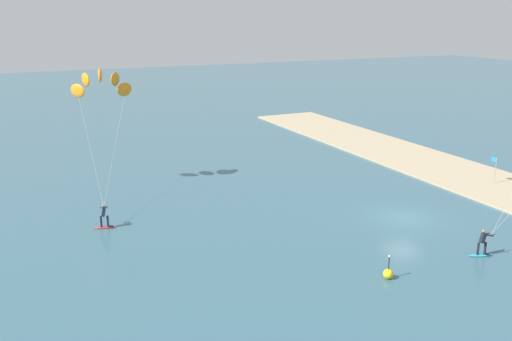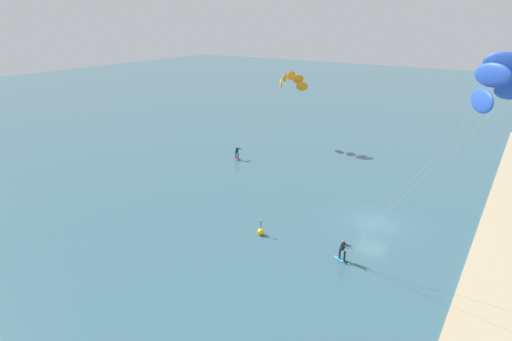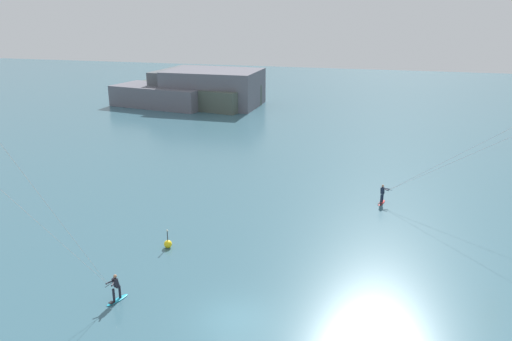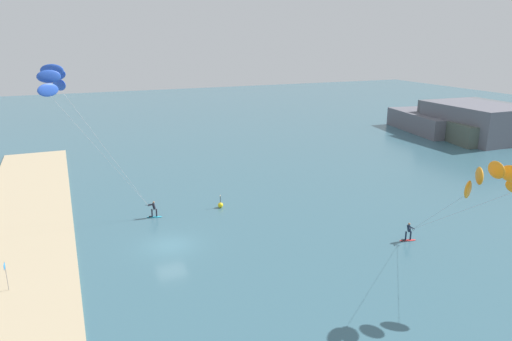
% 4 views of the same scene
% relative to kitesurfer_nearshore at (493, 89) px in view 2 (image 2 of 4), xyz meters
% --- Properties ---
extents(ground_plane, '(240.00, 240.00, 0.00)m').
position_rel_kitesurfer_nearshore_xyz_m(ground_plane, '(8.60, 7.50, -13.19)').
color(ground_plane, '#386070').
extents(kitesurfer_nearshore, '(5.98, 9.93, 14.97)m').
position_rel_kitesurfer_nearshore_xyz_m(kitesurfer_nearshore, '(0.00, 0.00, 0.00)').
color(kitesurfer_nearshore, '#23ADD1').
rests_on(kitesurfer_nearshore, ground).
extents(kitesurfer_mid_water, '(11.00, 5.34, 9.79)m').
position_rel_kitesurfer_nearshore_xyz_m(kitesurfer_mid_water, '(24.74, 25.09, -4.92)').
color(kitesurfer_mid_water, red).
rests_on(kitesurfer_mid_water, ground).
extents(marker_buoy, '(0.56, 0.56, 1.38)m').
position_rel_kitesurfer_nearshore_xyz_m(marker_buoy, '(1.54, 14.42, -12.89)').
color(marker_buoy, yellow).
rests_on(marker_buoy, ground).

